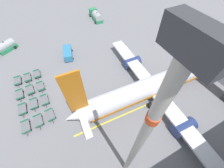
% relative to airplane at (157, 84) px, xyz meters
% --- Properties ---
extents(ground_plane, '(500.00, 500.00, 0.00)m').
position_rel_airplane_xyz_m(ground_plane, '(-13.27, 1.61, -2.83)').
color(ground_plane, gray).
extents(airplane, '(35.27, 39.36, 13.55)m').
position_rel_airplane_xyz_m(airplane, '(0.00, 0.00, 0.00)').
color(airplane, white).
rests_on(airplane, ground_plane).
extents(fuel_tanker_primary, '(7.90, 3.60, 3.14)m').
position_rel_airplane_xyz_m(fuel_tanker_primary, '(-36.23, 1.22, -1.51)').
color(fuel_tanker_primary, '#2D8C5B').
rests_on(fuel_tanker_primary, ground_plane).
extents(fuel_tanker_secondary, '(6.44, 8.19, 2.84)m').
position_rel_airplane_xyz_m(fuel_tanker_secondary, '(-30.85, -29.81, -1.66)').
color(fuel_tanker_secondary, '#2D8C5B').
rests_on(fuel_tanker_secondary, ground_plane).
extents(service_van, '(5.91, 3.33, 1.97)m').
position_rel_airplane_xyz_m(service_van, '(-20.72, -13.79, -1.74)').
color(service_van, teal).
rests_on(service_van, ground_plane).
extents(baggage_dolly_row_near_col_a, '(3.27, 1.61, 0.92)m').
position_rel_airplane_xyz_m(baggage_dolly_row_near_col_a, '(-16.74, -27.13, -2.36)').
color(baggage_dolly_row_near_col_a, slate).
rests_on(baggage_dolly_row_near_col_a, ground_plane).
extents(baggage_dolly_row_near_col_b, '(3.28, 1.64, 0.92)m').
position_rel_airplane_xyz_m(baggage_dolly_row_near_col_b, '(-12.35, -27.03, -2.36)').
color(baggage_dolly_row_near_col_b, slate).
rests_on(baggage_dolly_row_near_col_b, ground_plane).
extents(baggage_dolly_row_near_col_c, '(3.26, 1.61, 0.92)m').
position_rel_airplane_xyz_m(baggage_dolly_row_near_col_c, '(-8.22, -26.78, -2.36)').
color(baggage_dolly_row_near_col_c, slate).
rests_on(baggage_dolly_row_near_col_c, ground_plane).
extents(baggage_dolly_row_near_col_d, '(3.29, 1.67, 0.92)m').
position_rel_airplane_xyz_m(baggage_dolly_row_near_col_d, '(-4.06, -26.54, -2.36)').
color(baggage_dolly_row_near_col_d, slate).
rests_on(baggage_dolly_row_near_col_d, ground_plane).
extents(baggage_dolly_row_mid_a_col_a, '(3.27, 1.63, 0.92)m').
position_rel_airplane_xyz_m(baggage_dolly_row_mid_a_col_a, '(-16.76, -24.91, -2.36)').
color(baggage_dolly_row_mid_a_col_a, slate).
rests_on(baggage_dolly_row_mid_a_col_a, ground_plane).
extents(baggage_dolly_row_mid_a_col_b, '(3.32, 1.76, 0.92)m').
position_rel_airplane_xyz_m(baggage_dolly_row_mid_a_col_b, '(-12.62, -24.81, -2.36)').
color(baggage_dolly_row_mid_a_col_b, slate).
rests_on(baggage_dolly_row_mid_a_col_b, ground_plane).
extents(baggage_dolly_row_mid_a_col_c, '(3.27, 1.61, 0.92)m').
position_rel_airplane_xyz_m(baggage_dolly_row_mid_a_col_c, '(-8.52, -24.55, -2.36)').
color(baggage_dolly_row_mid_a_col_c, slate).
rests_on(baggage_dolly_row_mid_a_col_c, ground_plane).
extents(baggage_dolly_row_mid_a_col_d, '(3.29, 1.67, 0.92)m').
position_rel_airplane_xyz_m(baggage_dolly_row_mid_a_col_d, '(-4.19, -24.26, -2.36)').
color(baggage_dolly_row_mid_a_col_d, slate).
rests_on(baggage_dolly_row_mid_a_col_d, ground_plane).
extents(baggage_dolly_row_mid_b_col_a, '(3.26, 1.60, 0.92)m').
position_rel_airplane_xyz_m(baggage_dolly_row_mid_b_col_a, '(-16.95, -22.73, -2.36)').
color(baggage_dolly_row_mid_b_col_a, slate).
rests_on(baggage_dolly_row_mid_b_col_a, ground_plane).
extents(baggage_dolly_row_mid_b_col_b, '(3.28, 1.65, 0.92)m').
position_rel_airplane_xyz_m(baggage_dolly_row_mid_b_col_b, '(-12.60, -22.55, -2.36)').
color(baggage_dolly_row_mid_b_col_b, slate).
rests_on(baggage_dolly_row_mid_b_col_b, ground_plane).
extents(baggage_dolly_row_mid_b_col_c, '(3.27, 1.62, 0.92)m').
position_rel_airplane_xyz_m(baggage_dolly_row_mid_b_col_c, '(-8.45, -22.36, -2.36)').
color(baggage_dolly_row_mid_b_col_c, slate).
rests_on(baggage_dolly_row_mid_b_col_c, ground_plane).
extents(baggage_dolly_row_mid_b_col_d, '(3.32, 1.77, 0.92)m').
position_rel_airplane_xyz_m(baggage_dolly_row_mid_b_col_d, '(-4.41, -21.97, -2.36)').
color(baggage_dolly_row_mid_b_col_d, slate).
rests_on(baggage_dolly_row_mid_b_col_d, ground_plane).
extents(apron_light_mast, '(2.00, 0.77, 23.95)m').
position_rel_airplane_xyz_m(apron_light_mast, '(9.92, -13.13, 10.26)').
color(apron_light_mast, '#ADA89E').
rests_on(apron_light_mast, ground_plane).
extents(stand_guidance_stripe, '(1.08, 21.84, 0.01)m').
position_rel_airplane_xyz_m(stand_guidance_stripe, '(1.89, -8.18, -2.82)').
color(stand_guidance_stripe, yellow).
rests_on(stand_guidance_stripe, ground_plane).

